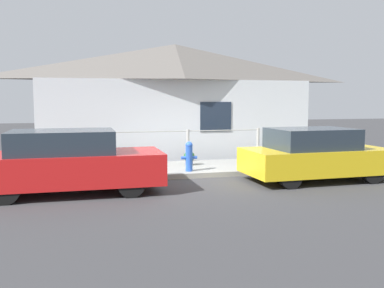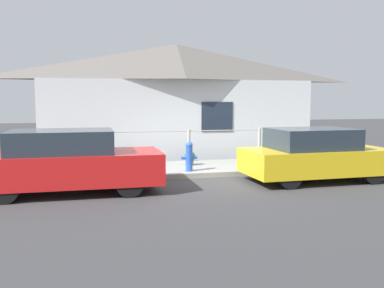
{
  "view_description": "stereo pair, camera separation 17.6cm",
  "coord_description": "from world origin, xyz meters",
  "px_view_note": "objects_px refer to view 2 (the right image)",
  "views": [
    {
      "loc": [
        -3.26,
        -10.9,
        2.1
      ],
      "look_at": [
        -0.37,
        0.3,
        0.9
      ],
      "focal_mm": 40.0,
      "sensor_mm": 36.0,
      "label": 1
    },
    {
      "loc": [
        -3.09,
        -10.94,
        2.1
      ],
      "look_at": [
        -0.37,
        0.3,
        0.9
      ],
      "focal_mm": 40.0,
      "sensor_mm": 36.0,
      "label": 2
    }
  ],
  "objects_px": {
    "car_right": "(315,155)",
    "fire_hydrant": "(189,156)",
    "potted_plant_near_hydrant": "(190,158)",
    "car_left": "(68,162)",
    "potted_plant_by_fence": "(84,156)"
  },
  "relations": [
    {
      "from": "car_left",
      "to": "fire_hydrant",
      "type": "distance_m",
      "value": 3.46
    },
    {
      "from": "potted_plant_by_fence",
      "to": "car_left",
      "type": "bearing_deg",
      "value": -96.62
    },
    {
      "from": "fire_hydrant",
      "to": "car_left",
      "type": "bearing_deg",
      "value": -155.41
    },
    {
      "from": "potted_plant_near_hydrant",
      "to": "potted_plant_by_fence",
      "type": "height_order",
      "value": "potted_plant_by_fence"
    },
    {
      "from": "car_right",
      "to": "potted_plant_near_hydrant",
      "type": "distance_m",
      "value": 3.71
    },
    {
      "from": "car_right",
      "to": "fire_hydrant",
      "type": "height_order",
      "value": "car_right"
    },
    {
      "from": "car_right",
      "to": "car_left",
      "type": "bearing_deg",
      "value": 178.37
    },
    {
      "from": "fire_hydrant",
      "to": "potted_plant_by_fence",
      "type": "height_order",
      "value": "fire_hydrant"
    },
    {
      "from": "fire_hydrant",
      "to": "potted_plant_near_hydrant",
      "type": "distance_m",
      "value": 1.09
    },
    {
      "from": "car_right",
      "to": "fire_hydrant",
      "type": "distance_m",
      "value": 3.33
    },
    {
      "from": "car_left",
      "to": "potted_plant_by_fence",
      "type": "relative_size",
      "value": 7.13
    },
    {
      "from": "car_left",
      "to": "car_right",
      "type": "xyz_separation_m",
      "value": [
        6.15,
        -0.0,
        -0.04
      ]
    },
    {
      "from": "car_right",
      "to": "potted_plant_near_hydrant",
      "type": "bearing_deg",
      "value": 136.17
    },
    {
      "from": "potted_plant_near_hydrant",
      "to": "fire_hydrant",
      "type": "bearing_deg",
      "value": -104.34
    },
    {
      "from": "car_right",
      "to": "fire_hydrant",
      "type": "bearing_deg",
      "value": 152.77
    }
  ]
}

